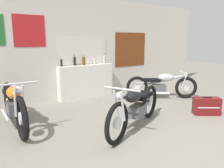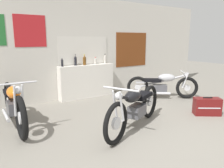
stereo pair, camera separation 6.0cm
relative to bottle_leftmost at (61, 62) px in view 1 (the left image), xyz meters
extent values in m
plane|color=gray|center=(0.41, -3.19, -1.05)|extent=(24.00, 24.00, 0.00)
cube|color=beige|center=(0.41, 0.15, 0.35)|extent=(10.00, 0.06, 2.80)
cube|color=silver|center=(0.70, 0.11, 0.29)|extent=(1.48, 0.01, 0.71)
cube|color=beige|center=(0.70, 0.11, 0.29)|extent=(1.54, 0.01, 0.77)
cube|color=brown|center=(2.45, 0.11, 0.27)|extent=(1.24, 0.01, 1.09)
cube|color=#B21E23|center=(-0.73, 0.11, 0.80)|extent=(0.76, 0.01, 0.77)
cube|color=silver|center=(0.70, -0.03, -0.58)|extent=(1.65, 0.28, 0.94)
cylinder|color=black|center=(0.00, 0.00, -0.02)|extent=(0.06, 0.06, 0.18)
cone|color=black|center=(0.00, 0.00, 0.09)|extent=(0.05, 0.05, 0.05)
cylinder|color=silver|center=(0.00, 0.00, 0.13)|extent=(0.02, 0.02, 0.02)
cylinder|color=black|center=(0.39, 0.01, 0.00)|extent=(0.07, 0.07, 0.22)
cone|color=black|center=(0.39, 0.01, 0.14)|extent=(0.06, 0.06, 0.06)
cylinder|color=black|center=(0.39, 0.01, 0.18)|extent=(0.03, 0.03, 0.02)
cylinder|color=#5B3814|center=(0.64, -0.03, 0.00)|extent=(0.09, 0.09, 0.21)
cone|color=#5B3814|center=(0.64, -0.03, 0.13)|extent=(0.08, 0.08, 0.06)
cylinder|color=gold|center=(0.64, -0.03, 0.18)|extent=(0.04, 0.04, 0.02)
cylinder|color=#B7B2A8|center=(1.02, 0.00, -0.04)|extent=(0.08, 0.08, 0.15)
cone|color=#B7B2A8|center=(1.02, 0.00, 0.06)|extent=(0.07, 0.07, 0.04)
cylinder|color=red|center=(1.02, 0.00, 0.08)|extent=(0.03, 0.03, 0.02)
cylinder|color=#B7B2A8|center=(1.35, 0.01, -0.01)|extent=(0.08, 0.08, 0.21)
cone|color=#B7B2A8|center=(1.35, 0.01, 0.12)|extent=(0.06, 0.06, 0.06)
cylinder|color=black|center=(1.35, 0.01, 0.16)|extent=(0.03, 0.03, 0.02)
torus|color=black|center=(-0.27, -2.88, -0.70)|extent=(0.67, 0.36, 0.70)
cylinder|color=silver|center=(-0.27, -2.88, -0.70)|extent=(0.20, 0.13, 0.20)
torus|color=black|center=(1.04, -2.27, -0.70)|extent=(0.67, 0.36, 0.70)
cylinder|color=silver|center=(1.04, -2.27, -0.70)|extent=(0.20, 0.13, 0.20)
cube|color=#4C4C51|center=(0.45, -2.54, -0.72)|extent=(0.46, 0.37, 0.22)
cylinder|color=black|center=(0.45, -2.54, -0.50)|extent=(1.22, 0.60, 0.45)
ellipsoid|color=black|center=(0.28, -2.62, -0.39)|extent=(0.55, 0.42, 0.22)
cube|color=black|center=(0.65, -2.45, -0.47)|extent=(0.55, 0.42, 0.08)
cube|color=black|center=(0.96, -2.31, -0.53)|extent=(0.32, 0.25, 0.04)
cylinder|color=silver|center=(-0.18, -2.90, -0.44)|extent=(0.17, 0.11, 0.52)
cylinder|color=silver|center=(-0.23, -2.79, -0.44)|extent=(0.17, 0.11, 0.52)
cylinder|color=silver|center=(-0.14, -2.82, -0.17)|extent=(0.30, 0.59, 0.03)
sphere|color=silver|center=(-0.20, -2.84, -0.27)|extent=(0.13, 0.13, 0.13)
cylinder|color=silver|center=(0.48, -2.37, -0.86)|extent=(0.75, 0.39, 0.06)
torus|color=black|center=(2.97, -1.75, -0.74)|extent=(0.54, 0.45, 0.62)
cylinder|color=silver|center=(2.97, -1.75, -0.74)|extent=(0.17, 0.15, 0.17)
torus|color=black|center=(1.88, -0.90, -0.74)|extent=(0.54, 0.45, 0.62)
cylinder|color=silver|center=(1.88, -0.90, -0.74)|extent=(0.17, 0.15, 0.17)
cube|color=#4C4C51|center=(2.37, -1.28, -0.76)|extent=(0.44, 0.41, 0.18)
cylinder|color=#B2B2B7|center=(2.37, -1.28, -0.57)|extent=(1.02, 0.82, 0.39)
ellipsoid|color=#B2B2B7|center=(2.51, -1.39, -0.46)|extent=(0.52, 0.48, 0.22)
cube|color=black|center=(2.21, -1.15, -0.54)|extent=(0.52, 0.48, 0.08)
cube|color=#B2B2B7|center=(1.95, -0.95, -0.60)|extent=(0.30, 0.28, 0.04)
cylinder|color=silver|center=(2.95, -1.66, -0.52)|extent=(0.15, 0.13, 0.44)
cylinder|color=silver|center=(2.88, -1.76, -0.52)|extent=(0.15, 0.13, 0.44)
cylinder|color=silver|center=(2.86, -1.67, -0.29)|extent=(0.42, 0.52, 0.03)
sphere|color=silver|center=(2.91, -1.70, -0.39)|extent=(0.13, 0.13, 0.13)
cylinder|color=silver|center=(2.21, -1.33, -0.88)|extent=(0.64, 0.52, 0.06)
torus|color=black|center=(-1.48, -1.87, -0.67)|extent=(0.12, 0.76, 0.76)
cylinder|color=silver|center=(-1.48, -1.87, -0.67)|extent=(0.07, 0.21, 0.21)
torus|color=black|center=(-1.45, -0.54, -0.67)|extent=(0.12, 0.76, 0.76)
cylinder|color=silver|center=(-1.45, -0.54, -0.67)|extent=(0.07, 0.21, 0.21)
cube|color=#4C4C51|center=(-1.46, -1.14, -0.69)|extent=(0.23, 0.38, 0.23)
cylinder|color=orange|center=(-1.46, -1.14, -0.46)|extent=(0.09, 1.22, 0.47)
ellipsoid|color=orange|center=(-1.47, -1.31, -0.35)|extent=(0.25, 0.46, 0.22)
cube|color=black|center=(-1.46, -0.94, -0.43)|extent=(0.25, 0.46, 0.08)
cube|color=orange|center=(-1.45, -0.62, -0.49)|extent=(0.15, 0.27, 0.04)
cylinder|color=silver|center=(-1.42, -1.80, -0.39)|extent=(0.04, 0.17, 0.55)
cylinder|color=silver|center=(-1.54, -1.80, -0.39)|extent=(0.04, 0.17, 0.55)
cylinder|color=silver|center=(-1.48, -1.73, -0.11)|extent=(0.64, 0.05, 0.03)
sphere|color=silver|center=(-1.48, -1.79, -0.21)|extent=(0.13, 0.13, 0.13)
cylinder|color=silver|center=(-1.60, -1.04, -0.84)|extent=(0.08, 0.73, 0.06)
cube|color=maroon|center=(2.20, -2.88, -0.86)|extent=(0.60, 0.53, 0.38)
cube|color=silver|center=(2.12, -2.98, -0.86)|extent=(0.39, 0.29, 0.02)
cube|color=black|center=(2.20, -2.88, -0.65)|extent=(0.17, 0.13, 0.02)
camera|label=1|loc=(-2.20, -5.50, 0.61)|focal=35.00mm
camera|label=2|loc=(-2.15, -5.53, 0.61)|focal=35.00mm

